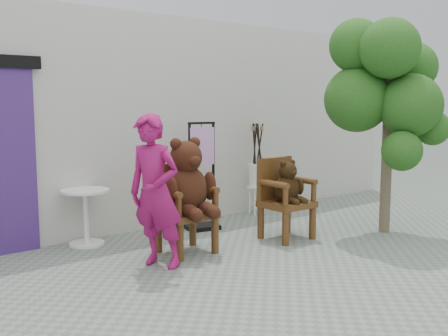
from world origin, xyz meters
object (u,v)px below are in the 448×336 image
(chair_small, at_px, (285,191))
(display_stand, at_px, (202,188))
(person, at_px, (156,193))
(tree, at_px, (383,82))
(stool_bucket, at_px, (257,174))
(cafe_table, at_px, (86,210))
(chair_big, at_px, (186,189))

(chair_small, relative_size, display_stand, 0.70)
(chair_small, xyz_separation_m, person, (-2.00, -0.05, 0.20))
(person, bearing_deg, chair_small, 67.08)
(person, relative_size, tree, 0.58)
(tree, bearing_deg, stool_bucket, 102.20)
(person, relative_size, cafe_table, 2.37)
(chair_small, bearing_deg, person, -178.50)
(chair_small, height_order, cafe_table, chair_small)
(chair_big, xyz_separation_m, cafe_table, (-0.78, 1.07, -0.33))
(display_stand, distance_m, tree, 2.84)
(display_stand, bearing_deg, cafe_table, -176.25)
(display_stand, bearing_deg, stool_bucket, 23.50)
(chair_small, distance_m, person, 2.01)
(chair_big, distance_m, person, 0.68)
(chair_small, distance_m, tree, 1.94)
(chair_big, distance_m, tree, 3.00)
(chair_small, height_order, display_stand, display_stand)
(chair_big, bearing_deg, display_stand, 44.23)
(stool_bucket, bearing_deg, display_stand, -168.98)
(display_stand, xyz_separation_m, stool_bucket, (1.28, 0.25, 0.06))
(chair_big, relative_size, chair_small, 1.30)
(chair_small, relative_size, person, 0.63)
(chair_big, distance_m, stool_bucket, 2.38)
(chair_big, height_order, tree, tree)
(person, distance_m, display_stand, 1.86)
(chair_small, bearing_deg, cafe_table, 148.57)
(chair_big, bearing_deg, cafe_table, 126.21)
(chair_big, height_order, display_stand, display_stand)
(stool_bucket, relative_size, tree, 0.50)
(display_stand, xyz_separation_m, tree, (1.71, -1.73, 1.47))
(chair_big, bearing_deg, stool_bucket, 26.72)
(chair_big, relative_size, cafe_table, 1.96)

